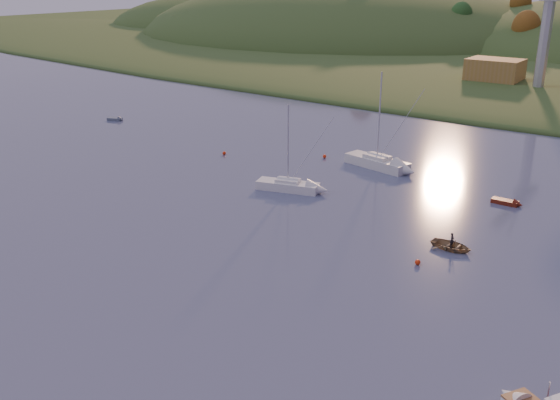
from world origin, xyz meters
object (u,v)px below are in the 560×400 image
Objects in this scene: grey_dinghy at (118,119)px; red_tender at (511,203)px; canoe at (451,246)px; sailboat_near at (288,185)px; sailboat_far at (377,161)px.

red_tender is at bearing -19.64° from grey_dinghy.
canoe is at bearing -32.28° from grey_dinghy.
sailboat_near is 2.69× the size of canoe.
canoe is at bearing -28.67° from sailboat_near.
grey_dinghy is (-49.86, -2.00, -0.57)m from sailboat_far.
sailboat_near is at bearing -33.37° from grey_dinghy.
sailboat_near reaches higher than grey_dinghy.
red_tender is at bearing -1.10° from sailboat_far.
sailboat_near reaches higher than canoe.
sailboat_far is 26.49m from canoe.
sailboat_far is at bearing 57.57° from sailboat_near.
red_tender reaches higher than grey_dinghy.
red_tender is at bearing 8.04° from sailboat_near.
sailboat_near is 3.05× the size of red_tender.
sailboat_far reaches higher than grey_dinghy.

